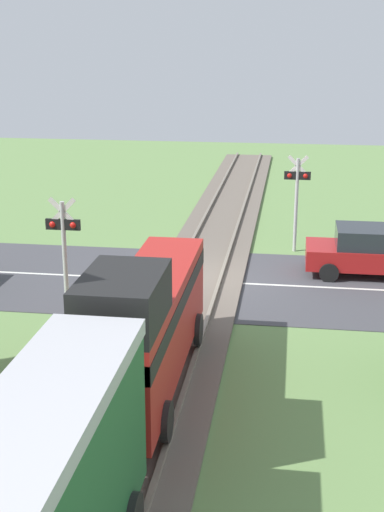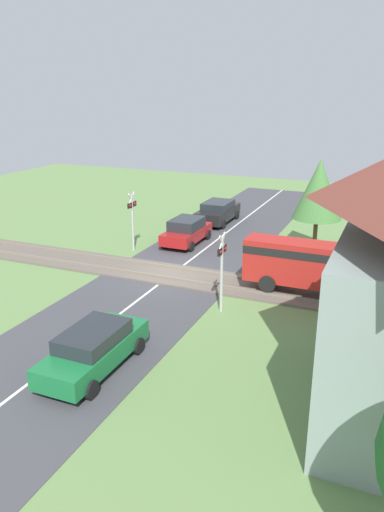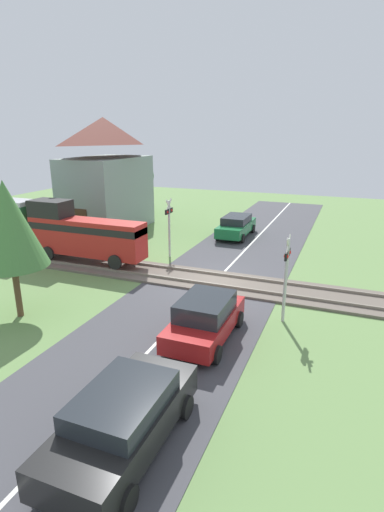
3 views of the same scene
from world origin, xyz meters
The scene contains 12 objects.
ground_plane centered at (0.00, 0.00, 0.00)m, with size 60.00×60.00×0.00m, color #66894C.
road_surface centered at (0.00, 0.00, 0.01)m, with size 48.00×6.40×0.02m.
track_bed centered at (0.00, 0.00, 0.07)m, with size 2.80×48.00×0.24m.
car_near_crossing centered at (-5.32, -1.44, 0.80)m, with size 4.07×1.92×1.55m.
car_far_side centered at (8.88, 1.44, 0.78)m, with size 4.49×1.88×1.47m.
car_behind_queue centered at (-10.74, -1.44, 0.80)m, with size 4.45×2.04×1.50m.
crossing_signal_west_approach centered at (-2.93, -3.74, 2.16)m, with size 0.90×0.18×3.40m.
crossing_signal_east_approach centered at (2.93, 3.74, 2.16)m, with size 0.90×0.18×3.40m.
station_building centered at (7.61, 10.86, 3.87)m, with size 7.27×4.45×7.92m.
pedestrian_by_station centered at (2.83, 9.65, 0.80)m, with size 0.43×0.43×1.76m.
tree_by_station centered at (13.47, 11.84, 3.27)m, with size 3.21×3.21×4.89m.
tree_roadside_hedge centered at (-6.29, 5.98, 3.69)m, with size 2.70×2.70×5.33m.
Camera 3 is at (-17.13, -5.65, 6.98)m, focal length 28.00 mm.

